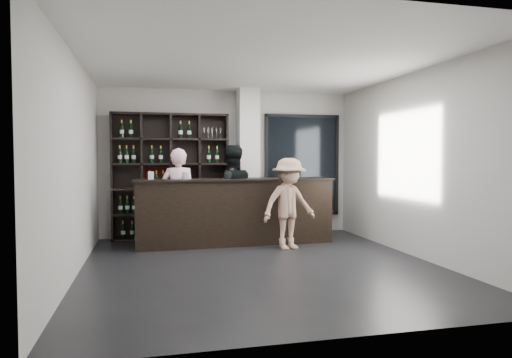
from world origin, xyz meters
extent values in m
cube|color=black|center=(0.00, 0.00, -0.01)|extent=(5.00, 5.50, 0.01)
cube|color=silver|center=(0.35, 2.47, 1.45)|extent=(0.40, 0.40, 2.90)
cube|color=black|center=(1.55, 2.69, 1.40)|extent=(1.60, 0.08, 2.10)
cube|color=black|center=(1.55, 2.69, 1.40)|extent=(1.48, 0.02, 1.98)
cube|color=black|center=(-0.06, 1.71, 0.57)|extent=(3.50, 0.66, 1.15)
cube|color=black|center=(-0.06, 1.71, 1.16)|extent=(3.58, 0.74, 0.03)
imported|color=#FFC7D2|center=(-1.05, 1.85, 0.86)|extent=(0.72, 0.57, 1.72)
imported|color=black|center=(-0.10, 1.85, 0.89)|extent=(0.91, 0.73, 1.78)
imported|color=#9D7866|center=(0.75, 1.05, 0.77)|extent=(1.12, 0.82, 1.55)
cylinder|color=silver|center=(-0.96, 1.59, 1.24)|extent=(0.12, 0.12, 0.12)
cube|color=white|center=(1.02, 1.75, 1.19)|extent=(0.13, 0.13, 0.02)
cube|color=white|center=(-1.53, 1.71, 1.25)|extent=(0.09, 0.05, 0.14)
camera|label=1|loc=(-1.56, -6.32, 1.55)|focal=32.00mm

